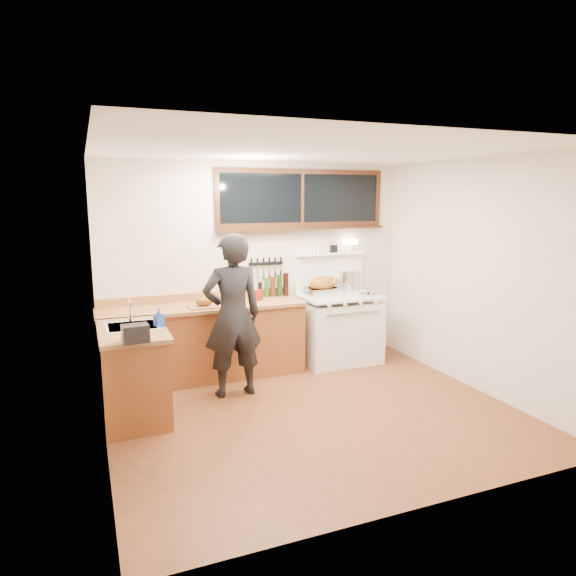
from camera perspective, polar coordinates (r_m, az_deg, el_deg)
name	(u,v)px	position (r m, az deg, el deg)	size (l,w,h in m)	color
ground_plane	(314,414)	(5.39, 2.96, -13.79)	(4.00, 3.50, 0.02)	#5B2E18
room_shell	(316,252)	(4.95, 3.13, 4.05)	(4.10, 3.60, 2.65)	beige
counter_back	(204,341)	(6.29, -9.31, -5.86)	(2.44, 0.64, 1.00)	brown
counter_left	(133,372)	(5.38, -16.83, -8.96)	(0.64, 1.09, 0.90)	brown
sink_unit	(132,332)	(5.35, -16.91, -4.68)	(0.50, 0.45, 0.37)	white
vintage_stove	(339,327)	(6.85, 5.66, -4.33)	(1.02, 0.74, 1.59)	white
back_window	(302,205)	(6.74, 1.61, 9.20)	(2.32, 0.13, 0.77)	black
left_doorway	(103,345)	(4.06, -19.87, -6.01)	(0.02, 1.04, 2.17)	black
knife_strip	(266,264)	(6.62, -2.44, 2.64)	(0.46, 0.03, 0.28)	black
man	(233,316)	(5.60, -6.17, -3.08)	(0.66, 0.45, 1.80)	black
soap_bottle	(159,318)	(5.23, -14.16, -3.21)	(0.11, 0.11, 0.19)	#2043A3
toaster	(135,333)	(4.75, -16.60, -4.86)	(0.24, 0.17, 0.16)	black
cutting_board	(204,303)	(6.04, -9.28, -1.66)	(0.38, 0.29, 0.13)	#996A3C
roast_turkey	(322,287)	(6.72, 3.83, 0.07)	(0.47, 0.35, 0.25)	silver
stockpot	(349,280)	(7.09, 6.74, 0.88)	(0.37, 0.37, 0.28)	silver
saucepan	(331,287)	(7.00, 4.83, 0.13)	(0.21, 0.30, 0.12)	silver
pot_lid	(368,294)	(6.79, 8.91, -0.68)	(0.30, 0.30, 0.04)	silver
coffee_tin	(258,295)	(6.38, -3.30, -0.79)	(0.09, 0.08, 0.13)	maroon
pitcher	(254,291)	(6.54, -3.82, -0.38)	(0.09, 0.09, 0.16)	white
bottle_cluster	(276,286)	(6.60, -1.37, 0.20)	(0.42, 0.07, 0.30)	black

